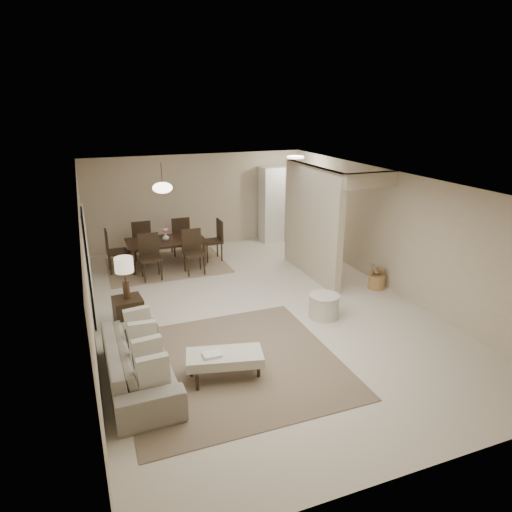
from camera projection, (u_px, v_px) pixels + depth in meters
name	position (u px, v px, depth m)	size (l,w,h in m)	color
floor	(257.00, 308.00, 8.89)	(9.00, 9.00, 0.00)	beige
ceiling	(257.00, 180.00, 8.09)	(9.00, 9.00, 0.00)	white
back_wall	(198.00, 200.00, 12.47)	(6.00, 6.00, 0.00)	tan
left_wall	(86.00, 267.00, 7.47)	(9.00, 9.00, 0.00)	tan
right_wall	(391.00, 231.00, 9.51)	(9.00, 9.00, 0.00)	tan
partition	(312.00, 222.00, 10.21)	(0.15, 2.50, 2.50)	tan
doorway	(89.00, 268.00, 8.09)	(0.04, 0.90, 2.04)	black
pantry_cabinet	(281.00, 204.00, 13.02)	(1.20, 0.55, 2.10)	white
flush_light	(295.00, 157.00, 11.71)	(0.44, 0.44, 0.05)	white
living_rug	(232.00, 363.00, 6.99)	(3.20, 3.20, 0.01)	brown
sofa	(139.00, 363.00, 6.43)	(0.87, 2.21, 0.65)	gray
ottoman_bench	(225.00, 358.00, 6.56)	(1.18, 0.73, 0.39)	beige
side_table	(129.00, 312.00, 8.10)	(0.48, 0.48, 0.53)	black
table_lamp	(124.00, 268.00, 7.84)	(0.32, 0.32, 0.76)	#422B1C
round_pouf	(324.00, 306.00, 8.44)	(0.57, 0.57, 0.44)	beige
wicker_basket	(376.00, 282.00, 9.78)	(0.36, 0.36, 0.30)	#98643C
dining_rug	(168.00, 265.00, 11.17)	(2.80, 2.10, 0.01)	#7E654E
dining_table	(167.00, 253.00, 11.07)	(1.85, 1.03, 0.65)	black
dining_chairs	(166.00, 246.00, 11.01)	(2.76, 2.00, 1.03)	black
vase	(166.00, 237.00, 10.94)	(0.16, 0.16, 0.16)	white
yellow_mat	(310.00, 257.00, 11.75)	(0.99, 0.61, 0.01)	yellow
pendant_light	(162.00, 188.00, 10.56)	(0.46, 0.46, 0.71)	#422B1C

